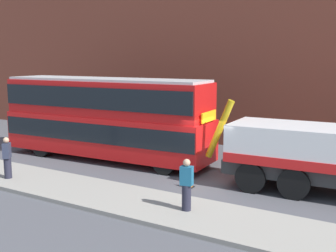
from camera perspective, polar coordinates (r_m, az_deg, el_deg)
ground_plane at (r=17.87m, az=6.29°, el=-7.20°), size 120.00×120.00×0.00m
near_kerb at (r=14.33m, az=-0.92°, el=-11.06°), size 60.00×2.80×0.15m
building_facade at (r=24.10m, az=14.20°, el=16.20°), size 60.00×1.50×16.00m
double_decker_bus at (r=20.98m, az=-8.50°, el=1.45°), size 11.14×3.10×4.06m
pedestrian_onlooker at (r=18.41m, az=-20.99°, el=-4.12°), size 0.44×0.48×1.71m
pedestrian_bystander at (r=13.67m, az=2.53°, el=-8.06°), size 0.44×0.35×1.71m
traffic_cone_near_bus at (r=16.61m, az=2.85°, el=-7.22°), size 0.36×0.36×0.72m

